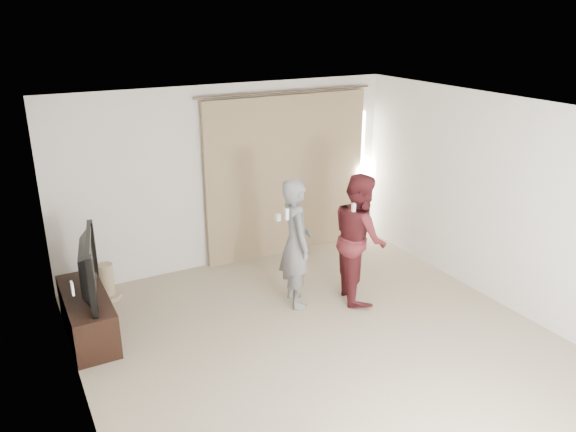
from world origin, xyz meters
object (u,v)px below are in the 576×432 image
object	(u,v)px
tv_console	(87,315)
person_man	(296,243)
person_woman	(359,237)
tv	(81,267)

from	to	relation	value
tv_console	person_man	distance (m)	2.57
tv_console	person_man	size ratio (longest dim) A/B	0.81
person_woman	tv_console	bearing A→B (deg)	168.08
person_man	person_woman	size ratio (longest dim) A/B	0.99
tv_console	person_woman	xyz separation A→B (m)	(3.26, -0.69, 0.57)
tv_console	tv	size ratio (longest dim) A/B	1.13
tv	person_woman	xyz separation A→B (m)	(3.26, -0.69, -0.02)
tv_console	person_man	world-z (taller)	person_man
tv	person_man	bearing A→B (deg)	-89.93
person_man	person_woman	bearing A→B (deg)	-16.21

